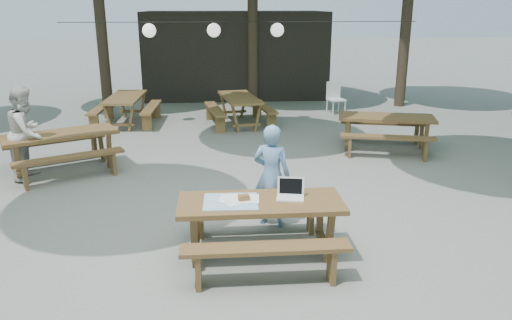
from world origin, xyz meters
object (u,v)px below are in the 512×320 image
Objects in this scene: main_picnic_table at (261,228)px; woman at (272,175)px; plastic_chair at (336,105)px; second_person at (26,133)px; picnic_table_nw at (62,152)px.

woman is (0.24, 0.96, 0.35)m from main_picnic_table.
main_picnic_table is 8.88m from plastic_chair.
second_person is (-4.13, 2.37, 0.10)m from woman.
woman is (3.65, -2.65, 0.35)m from picnic_table_nw.
second_person is (-3.89, 3.33, 0.45)m from main_picnic_table.
woman is 7.90m from plastic_chair.
main_picnic_table is at bearing -73.85° from picnic_table_nw.
picnic_table_nw is 4.52m from woman.
main_picnic_table is 4.97m from picnic_table_nw.
main_picnic_table is 2.22× the size of plastic_chair.
picnic_table_nw is at bearing 133.31° from main_picnic_table.
picnic_table_nw is (-3.41, 3.61, 0.00)m from main_picnic_table.
woman is 1.63× the size of plastic_chair.
second_person reaches higher than woman.
main_picnic_table and picnic_table_nw have the same top height.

